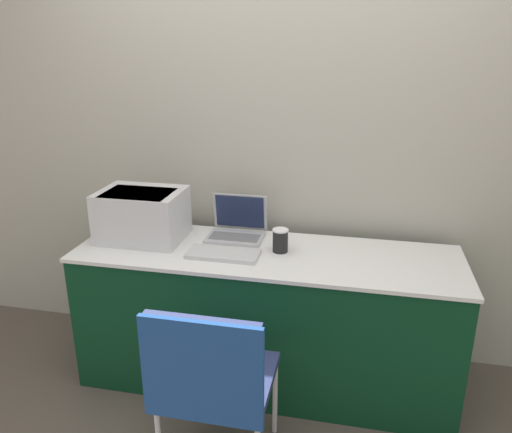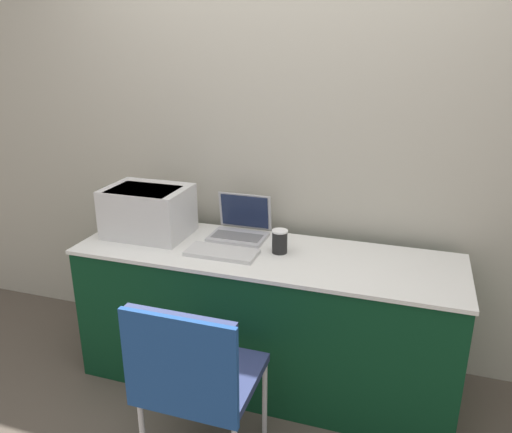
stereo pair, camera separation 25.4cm
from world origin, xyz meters
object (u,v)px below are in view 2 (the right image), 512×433
object	(u,v)px
printer	(148,209)
laptop_left	(240,227)
external_keyboard	(222,253)
chair	(193,372)
coffee_cup	(280,241)

from	to	relation	value
printer	laptop_left	world-z (taller)	printer
laptop_left	external_keyboard	bearing A→B (deg)	-90.79
external_keyboard	chair	xyz separation A→B (m)	(0.12, -0.63, -0.25)
external_keyboard	coffee_cup	world-z (taller)	coffee_cup
printer	external_keyboard	distance (m)	0.53
printer	chair	world-z (taller)	printer
coffee_cup	chair	distance (m)	0.82
printer	coffee_cup	bearing A→B (deg)	-1.38
laptop_left	coffee_cup	bearing A→B (deg)	-29.77
laptop_left	coffee_cup	world-z (taller)	laptop_left
printer	laptop_left	distance (m)	0.52
laptop_left	external_keyboard	distance (m)	0.27
laptop_left	chair	world-z (taller)	laptop_left
external_keyboard	laptop_left	bearing A→B (deg)	89.21
printer	coffee_cup	world-z (taller)	printer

